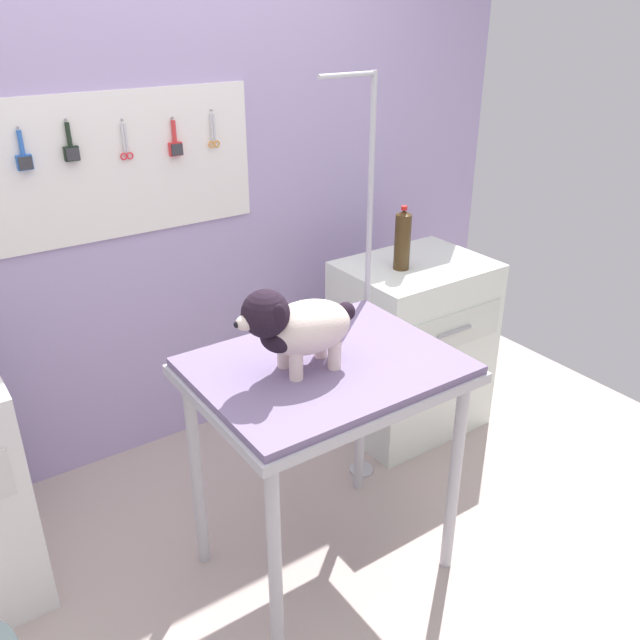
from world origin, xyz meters
name	(u,v)px	position (x,y,z in m)	size (l,w,h in m)	color
ground	(314,600)	(0.00, 0.00, -0.02)	(4.40, 4.00, 0.04)	#B3A299
rear_wall_panel	(148,211)	(0.00, 1.28, 1.15)	(4.00, 0.11, 2.30)	#AC9BCA
grooming_table	(325,387)	(0.13, 0.12, 0.79)	(0.88, 0.68, 0.89)	#B7B7BC
grooming_arm	(365,311)	(0.58, 0.48, 0.83)	(0.30, 0.11, 1.76)	#B7B7BC
dog	(296,326)	(0.02, 0.12, 1.06)	(0.42, 0.22, 0.31)	beige
cabinet_right	(411,346)	(1.04, 0.67, 0.44)	(0.68, 0.54, 0.87)	silver
soda_bottle	(402,240)	(0.93, 0.66, 1.01)	(0.07, 0.07, 0.29)	#402D15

